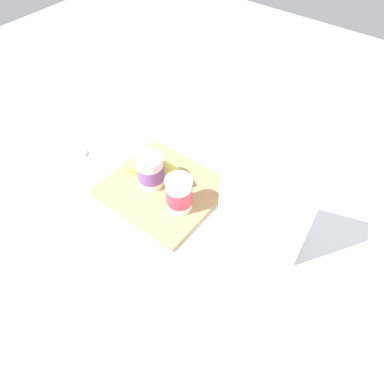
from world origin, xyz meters
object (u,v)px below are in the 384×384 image
Objects in this scene: banana_bunch at (161,171)px; spoon at (86,158)px; yogurt_cup_back at (151,171)px; cereal_box at (264,211)px; cutting_board at (162,189)px; yogurt_cup_front at (179,194)px.

banana_bunch is 1.44× the size of spoon.
yogurt_cup_back is at bearing -170.50° from spoon.
cereal_box is at bearing -174.81° from spoon.
spoon is at bearing 166.64° from cereal_box.
banana_bunch is (0.03, -0.03, 0.03)m from cutting_board.
banana_bunch reaches higher than spoon.
cereal_box is 0.22m from yogurt_cup_front.
cereal_box is 1.96× the size of spoon.
yogurt_cup_front is 0.12m from banana_bunch.
spoon is at bearing 17.45° from banana_bunch.
yogurt_cup_back is 0.70× the size of spoon.
cereal_box is 0.32m from banana_bunch.
cereal_box is 1.36× the size of banana_bunch.
cutting_board is 0.06m from yogurt_cup_back.
yogurt_cup_back is 0.48× the size of banana_bunch.
yogurt_cup_back reaches higher than spoon.
cutting_board is 0.31m from cereal_box.
yogurt_cup_front is at bearing -176.55° from spoon.
yogurt_cup_front is at bearing 169.42° from cereal_box.
yogurt_cup_front reaches higher than spoon.
banana_bunch is at bearing -96.39° from yogurt_cup_back.
spoon is at bearing 9.52° from cutting_board.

